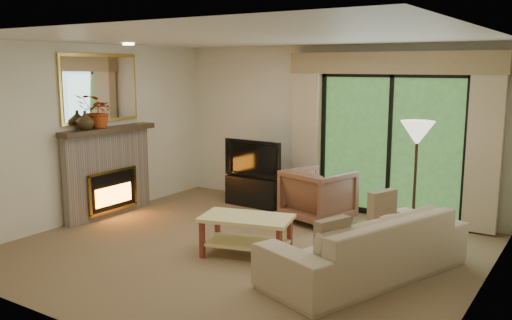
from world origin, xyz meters
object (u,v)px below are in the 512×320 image
Objects in this scene: sofa at (366,244)px; armchair at (318,195)px; media_console at (256,191)px; coffee_table at (247,236)px.

armchair is at bearing -118.81° from sofa.
media_console is at bearing -105.17° from sofa.
armchair is 1.78m from coffee_table.
media_console is at bearing 1.58° from armchair.
coffee_table is at bearing 102.92° from armchair.
coffee_table is (-1.45, -0.18, -0.11)m from sofa.
armchair is 0.36× the size of sofa.
media_console is 2.43m from coffee_table.
sofa is at bearing 146.32° from armchair.
media_console is 0.40× the size of sofa.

